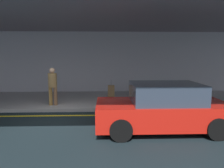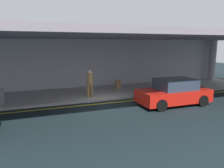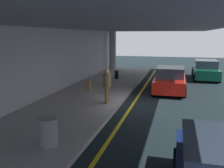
{
  "view_description": "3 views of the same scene",
  "coord_description": "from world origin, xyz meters",
  "px_view_note": "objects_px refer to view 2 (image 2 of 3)",
  "views": [
    {
      "loc": [
        1.73,
        -7.43,
        2.34
      ],
      "look_at": [
        2.04,
        1.58,
        1.1
      ],
      "focal_mm": 32.85,
      "sensor_mm": 36.0,
      "label": 1
    },
    {
      "loc": [
        -4.12,
        -11.4,
        3.4
      ],
      "look_at": [
        1.07,
        2.17,
        0.8
      ],
      "focal_mm": 35.48,
      "sensor_mm": 36.0,
      "label": 2
    },
    {
      "loc": [
        -12.19,
        -1.6,
        3.4
      ],
      "look_at": [
        0.75,
        1.74,
        0.85
      ],
      "focal_mm": 40.88,
      "sensor_mm": 36.0,
      "label": 3
    }
  ],
  "objects_px": {
    "car_red": "(174,93)",
    "suitcase_upright_primary": "(118,85)",
    "traveler_with_luggage": "(90,82)",
    "support_column_left_mid": "(212,60)",
    "suitcase_upright_secondary": "(173,82)"
  },
  "relations": [
    {
      "from": "car_red",
      "to": "suitcase_upright_primary",
      "type": "relative_size",
      "value": 4.56
    },
    {
      "from": "traveler_with_luggage",
      "to": "suitcase_upright_primary",
      "type": "distance_m",
      "value": 3.32
    },
    {
      "from": "support_column_left_mid",
      "to": "car_red",
      "type": "distance_m",
      "value": 10.33
    },
    {
      "from": "support_column_left_mid",
      "to": "car_red",
      "type": "bearing_deg",
      "value": -145.63
    },
    {
      "from": "traveler_with_luggage",
      "to": "suitcase_upright_primary",
      "type": "height_order",
      "value": "traveler_with_luggage"
    },
    {
      "from": "suitcase_upright_primary",
      "to": "suitcase_upright_secondary",
      "type": "distance_m",
      "value": 4.48
    },
    {
      "from": "suitcase_upright_secondary",
      "to": "suitcase_upright_primary",
      "type": "bearing_deg",
      "value": 166.48
    },
    {
      "from": "car_red",
      "to": "traveler_with_luggage",
      "type": "bearing_deg",
      "value": 143.82
    },
    {
      "from": "support_column_left_mid",
      "to": "suitcase_upright_primary",
      "type": "height_order",
      "value": "support_column_left_mid"
    },
    {
      "from": "support_column_left_mid",
      "to": "suitcase_upright_primary",
      "type": "bearing_deg",
      "value": -173.89
    },
    {
      "from": "support_column_left_mid",
      "to": "car_red",
      "type": "xyz_separation_m",
      "value": [
        -8.46,
        -5.79,
        -1.26
      ]
    },
    {
      "from": "traveler_with_luggage",
      "to": "support_column_left_mid",
      "type": "bearing_deg",
      "value": 50.97
    },
    {
      "from": "suitcase_upright_primary",
      "to": "support_column_left_mid",
      "type": "bearing_deg",
      "value": -10.68
    },
    {
      "from": "suitcase_upright_secondary",
      "to": "support_column_left_mid",
      "type": "bearing_deg",
      "value": 12.7
    },
    {
      "from": "support_column_left_mid",
      "to": "traveler_with_luggage",
      "type": "xyz_separation_m",
      "value": [
        -12.59,
        -2.94,
        -0.86
      ]
    }
  ]
}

